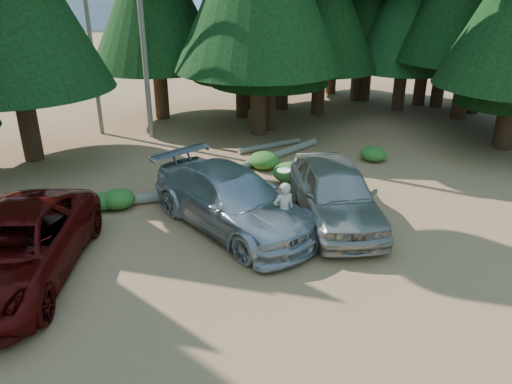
% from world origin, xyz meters
% --- Properties ---
extents(ground, '(160.00, 160.00, 0.00)m').
position_xyz_m(ground, '(0.00, 0.00, 0.00)').
color(ground, '#9C7142').
rests_on(ground, ground).
extents(forest_belt_north, '(36.00, 7.00, 22.00)m').
position_xyz_m(forest_belt_north, '(0.00, 15.00, 0.00)').
color(forest_belt_north, black).
rests_on(forest_belt_north, ground).
extents(snag_front, '(0.24, 0.24, 12.00)m').
position_xyz_m(snag_front, '(0.80, 14.50, 6.00)').
color(snag_front, '#6E6858').
rests_on(snag_front, ground).
extents(snag_back, '(0.20, 0.20, 10.00)m').
position_xyz_m(snag_back, '(-1.20, 16.00, 5.00)').
color(snag_back, '#6E6858').
rests_on(snag_back, ground).
extents(red_pickup, '(5.24, 6.88, 1.74)m').
position_xyz_m(red_pickup, '(-5.37, 4.27, 0.87)').
color(red_pickup, '#500806').
rests_on(red_pickup, ground).
extents(silver_minivan_center, '(3.85, 6.49, 1.76)m').
position_xyz_m(silver_minivan_center, '(0.59, 4.52, 0.88)').
color(silver_minivan_center, '#ADAFB6').
rests_on(silver_minivan_center, ground).
extents(silver_minivan_right, '(3.87, 5.82, 1.84)m').
position_xyz_m(silver_minivan_right, '(3.60, 3.54, 0.92)').
color(silver_minivan_right, '#ABA498').
rests_on(silver_minivan_right, ground).
extents(frisbee_player, '(0.66, 0.48, 2.06)m').
position_xyz_m(frisbee_player, '(1.46, 2.93, 1.04)').
color(frisbee_player, beige).
rests_on(frisbee_player, ground).
extents(log_left, '(4.81, 1.24, 0.34)m').
position_xyz_m(log_left, '(0.32, 7.00, 0.17)').
color(log_left, '#6E6858').
rests_on(log_left, ground).
extents(log_mid, '(3.12, 0.46, 0.26)m').
position_xyz_m(log_mid, '(5.00, 10.50, 0.13)').
color(log_mid, '#6E6858').
rests_on(log_mid, ground).
extents(log_right, '(4.75, 1.90, 0.31)m').
position_xyz_m(log_right, '(4.67, 9.27, 0.16)').
color(log_right, '#6E6858').
rests_on(log_right, ground).
extents(shrub_left, '(0.93, 0.93, 0.51)m').
position_xyz_m(shrub_left, '(-2.74, 7.53, 0.26)').
color(shrub_left, '#2C661E').
rests_on(shrub_left, ground).
extents(shrub_center_left, '(1.10, 1.10, 0.61)m').
position_xyz_m(shrub_center_left, '(-2.23, 7.38, 0.30)').
color(shrub_center_left, '#2C661E').
rests_on(shrub_center_left, ground).
extents(shrub_center_right, '(0.83, 0.83, 0.45)m').
position_xyz_m(shrub_center_right, '(2.05, 7.76, 0.23)').
color(shrub_center_right, '#2C661E').
rests_on(shrub_center_right, ground).
extents(shrub_right, '(1.21, 1.21, 0.66)m').
position_xyz_m(shrub_right, '(3.68, 8.47, 0.33)').
color(shrub_right, '#2C661E').
rests_on(shrub_right, ground).
extents(shrub_far_right, '(1.31, 1.31, 0.72)m').
position_xyz_m(shrub_far_right, '(3.92, 6.81, 0.36)').
color(shrub_far_right, '#2C661E').
rests_on(shrub_far_right, ground).
extents(shrub_edge_east, '(1.07, 1.07, 0.59)m').
position_xyz_m(shrub_edge_east, '(8.10, 7.28, 0.30)').
color(shrub_edge_east, '#2C661E').
rests_on(shrub_edge_east, ground).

